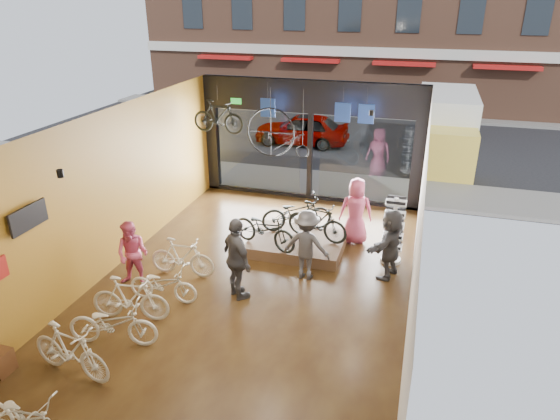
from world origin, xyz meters
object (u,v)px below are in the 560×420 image
at_px(floor_bike_1, 70,351).
at_px(customer_3, 306,245).
at_px(street_car, 302,129).
at_px(display_bike_mid, 317,222).
at_px(penny_farthing, 281,135).
at_px(customer_4, 356,211).
at_px(floor_bike_0, 26,417).
at_px(floor_bike_3, 130,298).
at_px(floor_bike_4, 163,284).
at_px(floor_bike_5, 182,257).
at_px(customer_2, 237,259).
at_px(customer_1, 133,254).
at_px(customer_5, 390,244).
at_px(sunglasses_rack, 393,230).
at_px(display_bike_right, 297,213).
at_px(hung_bike, 218,117).
at_px(display_bike_left, 265,229).
at_px(floor_bike_2, 113,324).
at_px(display_platform, 297,244).
at_px(box_truck, 445,131).

relative_size(floor_bike_1, customer_3, 0.99).
bearing_deg(street_car, display_bike_mid, 16.34).
height_order(street_car, penny_farthing, penny_farthing).
bearing_deg(customer_4, floor_bike_0, 53.59).
relative_size(floor_bike_3, floor_bike_4, 1.06).
distance_m(floor_bike_3, customer_3, 4.03).
bearing_deg(street_car, floor_bike_0, -0.12).
relative_size(floor_bike_5, customer_3, 0.93).
bearing_deg(customer_2, customer_1, 46.81).
relative_size(floor_bike_0, customer_5, 0.92).
bearing_deg(sunglasses_rack, display_bike_right, 171.51).
height_order(customer_4, penny_farthing, penny_farthing).
xyz_separation_m(customer_5, hung_bike, (-5.25, 2.51, 2.07)).
bearing_deg(sunglasses_rack, customer_2, -137.85).
bearing_deg(display_bike_left, customer_4, -35.51).
xyz_separation_m(floor_bike_5, customer_2, (1.60, -0.51, 0.47)).
bearing_deg(display_bike_left, sunglasses_rack, -59.17).
bearing_deg(customer_5, floor_bike_4, -42.38).
relative_size(street_car, customer_4, 2.27).
relative_size(customer_1, hung_bike, 0.99).
bearing_deg(floor_bike_5, sunglasses_rack, -69.12).
relative_size(floor_bike_1, floor_bike_4, 1.09).
bearing_deg(display_bike_mid, penny_farthing, 53.68).
height_order(customer_1, customer_2, customer_2).
bearing_deg(penny_farthing, floor_bike_1, -101.64).
bearing_deg(sunglasses_rack, street_car, 118.55).
bearing_deg(display_bike_right, penny_farthing, 7.23).
bearing_deg(floor_bike_2, display_bike_left, -33.70).
xyz_separation_m(display_platform, customer_1, (-3.13, -2.72, 0.63)).
bearing_deg(penny_farthing, floor_bike_0, -98.35).
bearing_deg(display_bike_right, display_bike_left, 131.41).
xyz_separation_m(floor_bike_2, customer_2, (1.70, 2.17, 0.49)).
bearing_deg(box_truck, display_bike_left, -115.09).
relative_size(floor_bike_4, display_bike_left, 0.84).
height_order(floor_bike_5, display_bike_left, display_bike_left).
xyz_separation_m(floor_bike_0, customer_1, (-0.80, 4.30, 0.37)).
relative_size(floor_bike_2, display_bike_left, 0.94).
height_order(floor_bike_3, floor_bike_4, floor_bike_3).
bearing_deg(customer_1, box_truck, 53.97).
xyz_separation_m(sunglasses_rack, penny_farthing, (-3.43, 1.91, 1.64)).
xyz_separation_m(customer_1, customer_2, (2.45, 0.18, 0.16)).
relative_size(box_truck, floor_bike_4, 4.27).
height_order(floor_bike_5, customer_2, customer_2).
relative_size(floor_bike_0, floor_bike_5, 0.99).
relative_size(customer_1, customer_3, 0.92).
distance_m(floor_bike_1, floor_bike_3, 1.74).
relative_size(floor_bike_5, sunglasses_rack, 0.93).
relative_size(floor_bike_0, customer_2, 0.83).
bearing_deg(display_bike_left, street_car, 27.90).
distance_m(floor_bike_5, customer_5, 4.87).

